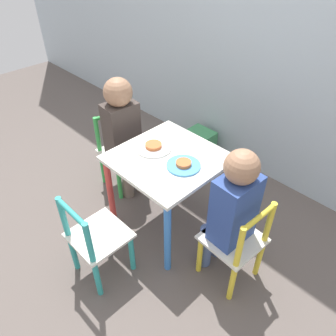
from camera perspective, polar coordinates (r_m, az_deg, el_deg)
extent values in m
plane|color=#5B514C|center=(2.04, 0.00, -9.29)|extent=(6.00, 6.00, 0.00)
cube|color=silver|center=(1.72, 0.00, 1.68)|extent=(0.53, 0.53, 0.02)
cylinder|color=#DB3D38|center=(1.91, -10.00, -4.28)|extent=(0.04, 0.04, 0.48)
cylinder|color=#387AD1|center=(1.65, -0.09, -12.21)|extent=(0.04, 0.04, 0.48)
cylinder|color=#8E51BC|center=(2.13, 0.07, 1.65)|extent=(0.04, 0.04, 0.48)
cylinder|color=#E5599E|center=(1.90, 10.02, -4.38)|extent=(0.04, 0.04, 0.48)
cube|color=silver|center=(2.16, -7.94, 2.76)|extent=(0.28, 0.28, 0.02)
cylinder|color=green|center=(2.13, -8.46, -2.56)|extent=(0.03, 0.03, 0.26)
cylinder|color=green|center=(2.22, -3.85, -0.31)|extent=(0.03, 0.03, 0.26)
cylinder|color=green|center=(2.28, -11.32, 0.17)|extent=(0.03, 0.03, 0.26)
cylinder|color=green|center=(2.36, -6.90, 2.19)|extent=(0.03, 0.03, 0.26)
cylinder|color=green|center=(2.13, -12.16, 5.58)|extent=(0.03, 0.03, 0.26)
cylinder|color=green|center=(2.22, -7.40, 7.53)|extent=(0.03, 0.03, 0.26)
cylinder|color=green|center=(2.12, -10.07, 9.23)|extent=(0.04, 0.21, 0.02)
cube|color=silver|center=(1.64, 11.19, -12.00)|extent=(0.27, 0.27, 0.02)
cylinder|color=yellow|center=(1.84, 10.24, -11.12)|extent=(0.03, 0.03, 0.26)
cylinder|color=yellow|center=(1.73, 5.56, -14.79)|extent=(0.03, 0.03, 0.26)
cylinder|color=yellow|center=(1.78, 15.59, -14.81)|extent=(0.03, 0.03, 0.26)
cylinder|color=yellow|center=(1.66, 11.09, -18.98)|extent=(0.03, 0.03, 0.26)
cylinder|color=yellow|center=(1.58, 17.16, -9.19)|extent=(0.03, 0.03, 0.26)
cylinder|color=yellow|center=(1.46, 12.33, -13.51)|extent=(0.03, 0.03, 0.26)
cylinder|color=yellow|center=(1.43, 15.61, -8.26)|extent=(0.04, 0.21, 0.02)
cube|color=silver|center=(1.66, -11.91, -11.35)|extent=(0.26, 0.26, 0.02)
cylinder|color=teal|center=(1.74, -6.33, -14.44)|extent=(0.03, 0.03, 0.26)
cylinder|color=teal|center=(1.86, -10.56, -10.56)|extent=(0.03, 0.03, 0.26)
cylinder|color=teal|center=(1.68, -12.20, -18.26)|extent=(0.03, 0.03, 0.26)
cylinder|color=teal|center=(1.80, -16.14, -13.90)|extent=(0.03, 0.03, 0.26)
cylinder|color=teal|center=(1.48, -13.54, -12.74)|extent=(0.03, 0.03, 0.26)
cylinder|color=teal|center=(1.61, -17.72, -8.28)|extent=(0.03, 0.03, 0.26)
cylinder|color=teal|center=(1.46, -16.51, -7.42)|extent=(0.21, 0.02, 0.02)
cylinder|color=#7A6B5B|center=(2.14, -7.01, -1.99)|extent=(0.07, 0.07, 0.27)
cylinder|color=#7A6B5B|center=(2.18, -4.83, -0.92)|extent=(0.07, 0.07, 0.27)
cube|color=#423833|center=(2.05, -8.07, 6.67)|extent=(0.16, 0.21, 0.35)
sphere|color=#A37556|center=(1.93, -8.73, 12.92)|extent=(0.17, 0.17, 0.17)
cylinder|color=#4C608E|center=(1.81, 8.75, -11.66)|extent=(0.07, 0.07, 0.27)
cylinder|color=#4C608E|center=(1.76, 6.54, -13.38)|extent=(0.07, 0.07, 0.27)
cube|color=#2D478E|center=(1.51, 11.46, -7.07)|extent=(0.15, 0.21, 0.36)
sphere|color=#A37556|center=(1.35, 12.73, 0.17)|extent=(0.15, 0.15, 0.15)
cylinder|color=white|center=(1.77, -2.53, 3.60)|extent=(0.20, 0.20, 0.01)
cylinder|color=#CC6633|center=(1.77, -2.54, 3.97)|extent=(0.09, 0.09, 0.02)
cylinder|color=#4C9EE0|center=(1.65, 2.72, 0.45)|extent=(0.17, 0.17, 0.01)
cylinder|color=#CC6633|center=(1.64, 2.74, 0.83)|extent=(0.08, 0.08, 0.02)
cube|color=#3D8E56|center=(2.52, 4.93, 4.05)|extent=(0.20, 0.26, 0.19)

